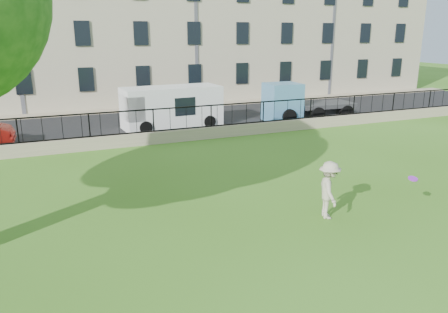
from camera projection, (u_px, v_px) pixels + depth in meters
name	position (u px, v px, depth m)	size (l,w,h in m)	color
ground	(275.00, 253.00, 10.81)	(120.00, 120.00, 0.00)	#386718
retaining_wall	(154.00, 138.00, 21.35)	(50.00, 0.40, 0.60)	gray
iron_railing	(153.00, 121.00, 21.12)	(50.00, 0.05, 1.13)	black
street	(135.00, 125.00, 25.59)	(60.00, 9.00, 0.01)	black
sidewalk	(119.00, 110.00, 30.18)	(60.00, 1.40, 0.12)	gray
building_row	(100.00, 10.00, 33.32)	(56.40, 10.40, 13.80)	#AFA98B
man	(329.00, 190.00, 12.66)	(1.11, 0.64, 1.71)	#B4AA92
frisbee	(413.00, 179.00, 12.40)	(0.27, 0.27, 0.03)	purple
white_van	(172.00, 107.00, 24.84)	(5.51, 2.15, 2.32)	silver
blue_truck	(308.00, 101.00, 27.13)	(5.51, 1.95, 2.31)	#4E8BB8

